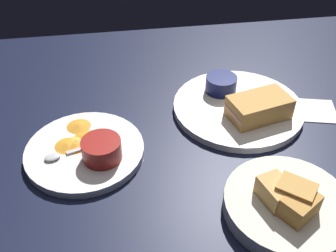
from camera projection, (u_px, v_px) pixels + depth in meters
ground_plane at (218, 145)px, 84.30cm from camera, size 110.00×110.00×3.00cm
plate_sandwich_main at (238, 107)px, 90.94cm from camera, size 29.72×29.72×1.60cm
sandwich_half_near at (259, 107)px, 85.59cm from camera, size 14.54×10.47×4.80cm
ramekin_dark_sauce at (221, 83)px, 93.54cm from camera, size 7.37×7.37×3.82cm
spoon_by_dark_ramekin at (240, 99)px, 91.48cm from camera, size 7.05×8.82×0.80cm
plate_chips_companion at (85, 152)px, 79.27cm from camera, size 23.88×23.88×1.60cm
ramekin_light_gravy at (102, 149)px, 75.51cm from camera, size 7.71×7.71×4.15cm
spoon_by_gravy_ramekin at (59, 155)px, 76.83cm from camera, size 9.86×4.32×0.80cm
plantain_chip_scatter at (77, 138)px, 80.85cm from camera, size 9.05×13.16×0.60cm
bread_basket_rear at (287, 204)px, 67.21cm from camera, size 21.75×21.75×7.39cm
paper_napkin_folded at (312, 110)px, 91.15cm from camera, size 12.92×11.49×0.40cm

